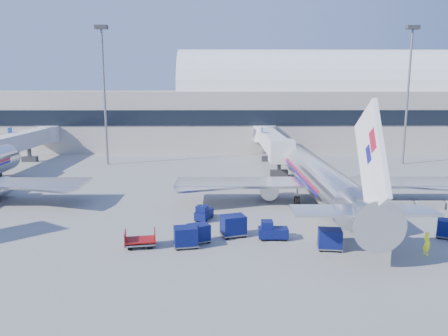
{
  "coord_description": "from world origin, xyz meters",
  "views": [
    {
      "loc": [
        -1.02,
        -42.72,
        12.8
      ],
      "look_at": [
        -0.59,
        6.0,
        3.79
      ],
      "focal_mm": 35.0,
      "sensor_mm": 36.0,
      "label": 1
    }
  ],
  "objects_px": {
    "cart_train_c": "(186,237)",
    "cart_solo_near": "(330,239)",
    "mast_east": "(409,75)",
    "barrier_near": "(399,205)",
    "tug_left": "(204,213)",
    "tug_lead": "(272,231)",
    "cart_train_b": "(199,233)",
    "jetbridge_near": "(271,141)",
    "cart_train_a": "(233,225)",
    "cart_solo_far": "(448,228)",
    "ramp_worker": "(427,244)",
    "airliner_main": "(320,178)",
    "jetbridge_mid": "(23,141)",
    "cart_open_red": "(141,241)",
    "mast_west": "(104,75)",
    "tug_right": "(356,216)",
    "barrier_mid": "(430,205)"
  },
  "relations": [
    {
      "from": "mast_west",
      "to": "cart_open_red",
      "type": "bearing_deg",
      "value": -72.18
    },
    {
      "from": "cart_train_b",
      "to": "cart_open_red",
      "type": "distance_m",
      "value": 4.8
    },
    {
      "from": "tug_lead",
      "to": "cart_train_a",
      "type": "bearing_deg",
      "value": 167.35
    },
    {
      "from": "mast_west",
      "to": "tug_left",
      "type": "xyz_separation_m",
      "value": [
        17.34,
        -31.49,
        -14.1
      ]
    },
    {
      "from": "airliner_main",
      "to": "cart_train_c",
      "type": "xyz_separation_m",
      "value": [
        -13.82,
        -13.5,
        -2.01
      ]
    },
    {
      "from": "cart_train_c",
      "to": "barrier_mid",
      "type": "bearing_deg",
      "value": 12.48
    },
    {
      "from": "barrier_mid",
      "to": "tug_right",
      "type": "relative_size",
      "value": 1.23
    },
    {
      "from": "jetbridge_near",
      "to": "cart_solo_far",
      "type": "bearing_deg",
      "value": -73.77
    },
    {
      "from": "cart_train_c",
      "to": "cart_solo_near",
      "type": "xyz_separation_m",
      "value": [
        11.55,
        -0.61,
        -0.01
      ]
    },
    {
      "from": "barrier_mid",
      "to": "tug_right",
      "type": "bearing_deg",
      "value": -153.62
    },
    {
      "from": "jetbridge_near",
      "to": "barrier_mid",
      "type": "bearing_deg",
      "value": -64.56
    },
    {
      "from": "airliner_main",
      "to": "mast_west",
      "type": "relative_size",
      "value": 1.65
    },
    {
      "from": "mast_east",
      "to": "ramp_worker",
      "type": "relative_size",
      "value": 12.35
    },
    {
      "from": "jetbridge_near",
      "to": "jetbridge_mid",
      "type": "distance_m",
      "value": 42.0
    },
    {
      "from": "mast_east",
      "to": "cart_train_c",
      "type": "height_order",
      "value": "mast_east"
    },
    {
      "from": "mast_east",
      "to": "cart_train_a",
      "type": "bearing_deg",
      "value": -129.46
    },
    {
      "from": "barrier_near",
      "to": "cart_train_a",
      "type": "distance_m",
      "value": 19.73
    },
    {
      "from": "mast_west",
      "to": "barrier_near",
      "type": "bearing_deg",
      "value": -36.38
    },
    {
      "from": "barrier_mid",
      "to": "cart_solo_near",
      "type": "bearing_deg",
      "value": -139.46
    },
    {
      "from": "barrier_mid",
      "to": "barrier_near",
      "type": "bearing_deg",
      "value": 180.0
    },
    {
      "from": "mast_east",
      "to": "barrier_near",
      "type": "xyz_separation_m",
      "value": [
        -12.0,
        -28.0,
        -14.34
      ]
    },
    {
      "from": "cart_open_red",
      "to": "cart_train_a",
      "type": "bearing_deg",
      "value": 9.2
    },
    {
      "from": "tug_left",
      "to": "ramp_worker",
      "type": "bearing_deg",
      "value": -97.72
    },
    {
      "from": "mast_east",
      "to": "cart_train_b",
      "type": "relative_size",
      "value": 10.25
    },
    {
      "from": "tug_left",
      "to": "tug_lead",
      "type": "bearing_deg",
      "value": -112.79
    },
    {
      "from": "cart_train_a",
      "to": "cart_train_b",
      "type": "relative_size",
      "value": 1.14
    },
    {
      "from": "cart_train_b",
      "to": "cart_solo_far",
      "type": "xyz_separation_m",
      "value": [
        21.42,
        0.89,
        0.02
      ]
    },
    {
      "from": "jetbridge_near",
      "to": "tug_right",
      "type": "distance_m",
      "value": 33.88
    },
    {
      "from": "barrier_near",
      "to": "cart_solo_far",
      "type": "relative_size",
      "value": 1.32
    },
    {
      "from": "ramp_worker",
      "to": "mast_east",
      "type": "bearing_deg",
      "value": -35.01
    },
    {
      "from": "tug_lead",
      "to": "cart_train_a",
      "type": "distance_m",
      "value": 3.39
    },
    {
      "from": "mast_west",
      "to": "cart_train_a",
      "type": "relative_size",
      "value": 9.02
    },
    {
      "from": "barrier_near",
      "to": "cart_train_b",
      "type": "bearing_deg",
      "value": -154.66
    },
    {
      "from": "cart_open_red",
      "to": "tug_right",
      "type": "bearing_deg",
      "value": 8.36
    },
    {
      "from": "tug_lead",
      "to": "tug_left",
      "type": "relative_size",
      "value": 0.98
    },
    {
      "from": "barrier_mid",
      "to": "tug_lead",
      "type": "relative_size",
      "value": 1.19
    },
    {
      "from": "cart_train_a",
      "to": "cart_solo_far",
      "type": "distance_m",
      "value": 18.49
    },
    {
      "from": "airliner_main",
      "to": "tug_left",
      "type": "relative_size",
      "value": 14.37
    },
    {
      "from": "cart_train_b",
      "to": "cart_solo_near",
      "type": "xyz_separation_m",
      "value": [
        10.57,
        -1.74,
        0.06
      ]
    },
    {
      "from": "barrier_mid",
      "to": "tug_right",
      "type": "height_order",
      "value": "tug_right"
    },
    {
      "from": "mast_west",
      "to": "tug_right",
      "type": "bearing_deg",
      "value": -45.59
    },
    {
      "from": "jetbridge_near",
      "to": "barrier_near",
      "type": "xyz_separation_m",
      "value": [
        10.4,
        -28.81,
        -3.48
      ]
    },
    {
      "from": "jetbridge_mid",
      "to": "cart_open_red",
      "type": "xyz_separation_m",
      "value": [
        26.9,
        -39.69,
        -3.45
      ]
    },
    {
      "from": "jetbridge_near",
      "to": "cart_train_b",
      "type": "relative_size",
      "value": 12.47
    },
    {
      "from": "cart_solo_near",
      "to": "airliner_main",
      "type": "bearing_deg",
      "value": 88.62
    },
    {
      "from": "mast_west",
      "to": "mast_east",
      "type": "height_order",
      "value": "same"
    },
    {
      "from": "jetbridge_near",
      "to": "mast_west",
      "type": "relative_size",
      "value": 1.22
    },
    {
      "from": "barrier_near",
      "to": "tug_lead",
      "type": "distance_m",
      "value": 17.21
    },
    {
      "from": "tug_left",
      "to": "ramp_worker",
      "type": "relative_size",
      "value": 1.42
    },
    {
      "from": "jetbridge_near",
      "to": "tug_lead",
      "type": "xyz_separation_m",
      "value": [
        -4.2,
        -37.92,
        -3.18
      ]
    }
  ]
}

